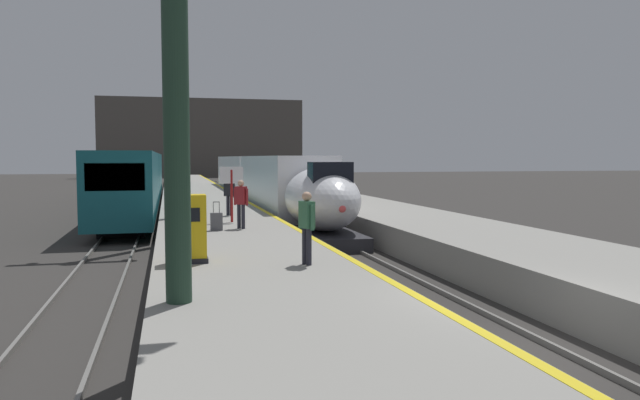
# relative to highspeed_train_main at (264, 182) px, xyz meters

# --- Properties ---
(ground_plane) EXTENTS (260.00, 260.00, 0.00)m
(ground_plane) POSITION_rel_highspeed_train_main_xyz_m (0.00, -29.87, -1.93)
(ground_plane) COLOR #33302D
(platform_left) EXTENTS (4.80, 110.00, 1.05)m
(platform_left) POSITION_rel_highspeed_train_main_xyz_m (-4.05, -5.12, -1.40)
(platform_left) COLOR gray
(platform_left) RESTS_ON ground
(platform_right) EXTENTS (4.80, 110.00, 1.05)m
(platform_right) POSITION_rel_highspeed_train_main_xyz_m (4.05, -5.12, -1.40)
(platform_right) COLOR gray
(platform_right) RESTS_ON ground
(platform_left_safety_stripe) EXTENTS (0.20, 107.80, 0.01)m
(platform_left_safety_stripe) POSITION_rel_highspeed_train_main_xyz_m (-1.77, -5.12, -0.88)
(platform_left_safety_stripe) COLOR yellow
(platform_left_safety_stripe) RESTS_ON platform_left
(rail_main_left) EXTENTS (0.08, 110.00, 0.12)m
(rail_main_left) POSITION_rel_highspeed_train_main_xyz_m (-0.75, -2.37, -1.87)
(rail_main_left) COLOR slate
(rail_main_left) RESTS_ON ground
(rail_main_right) EXTENTS (0.08, 110.00, 0.12)m
(rail_main_right) POSITION_rel_highspeed_train_main_xyz_m (0.75, -2.37, -1.87)
(rail_main_right) COLOR slate
(rail_main_right) RESTS_ON ground
(rail_secondary_left) EXTENTS (0.08, 110.00, 0.12)m
(rail_secondary_left) POSITION_rel_highspeed_train_main_xyz_m (-8.85, -2.37, -1.87)
(rail_secondary_left) COLOR slate
(rail_secondary_left) RESTS_ON ground
(rail_secondary_right) EXTENTS (0.08, 110.00, 0.12)m
(rail_secondary_right) POSITION_rel_highspeed_train_main_xyz_m (-7.35, -2.37, -1.87)
(rail_secondary_right) COLOR slate
(rail_secondary_right) RESTS_ON ground
(highspeed_train_main) EXTENTS (2.92, 37.80, 3.60)m
(highspeed_train_main) POSITION_rel_highspeed_train_main_xyz_m (0.00, 0.00, 0.00)
(highspeed_train_main) COLOR silver
(highspeed_train_main) RESTS_ON ground
(regional_train_adjacent) EXTENTS (2.85, 36.60, 3.80)m
(regional_train_adjacent) POSITION_rel_highspeed_train_main_xyz_m (-8.10, 4.13, 0.20)
(regional_train_adjacent) COLOR #145660
(regional_train_adjacent) RESTS_ON ground
(station_column_mid) EXTENTS (4.00, 0.68, 10.20)m
(station_column_mid) POSITION_rel_highspeed_train_main_xyz_m (-5.90, -13.91, 5.18)
(station_column_mid) COLOR #1E3828
(station_column_mid) RESTS_ON platform_left
(passenger_near_edge) EXTENTS (0.47, 0.41, 1.69)m
(passenger_near_edge) POSITION_rel_highspeed_train_main_xyz_m (-3.62, -18.22, 0.11)
(passenger_near_edge) COLOR #23232D
(passenger_near_edge) RESTS_ON platform_left
(passenger_mid_platform) EXTENTS (0.34, 0.54, 1.69)m
(passenger_mid_platform) POSITION_rel_highspeed_train_main_xyz_m (-2.97, -25.75, 0.11)
(passenger_mid_platform) COLOR #23232D
(passenger_mid_platform) RESTS_ON platform_left
(passenger_far_waiting) EXTENTS (0.44, 0.42, 1.69)m
(passenger_far_waiting) POSITION_rel_highspeed_train_main_xyz_m (-3.55, -13.31, 0.11)
(passenger_far_waiting) COLOR #23232D
(passenger_far_waiting) RESTS_ON platform_left
(rolling_suitcase) EXTENTS (0.40, 0.22, 0.98)m
(rolling_suitcase) POSITION_rel_highspeed_train_main_xyz_m (-4.49, -18.56, -0.57)
(rolling_suitcase) COLOR #4C4C51
(rolling_suitcase) RESTS_ON platform_left
(ticket_machine_yellow) EXTENTS (0.76, 0.62, 1.60)m
(ticket_machine_yellow) POSITION_rel_highspeed_train_main_xyz_m (-5.55, -24.77, -0.14)
(ticket_machine_yellow) COLOR yellow
(ticket_machine_yellow) RESTS_ON platform_left
(departure_info_board) EXTENTS (0.90, 0.10, 2.12)m
(departure_info_board) POSITION_rel_highspeed_train_main_xyz_m (-3.71, -15.97, 0.63)
(departure_info_board) COLOR maroon
(departure_info_board) RESTS_ON platform_left
(terminus_back_wall) EXTENTS (36.00, 2.00, 14.00)m
(terminus_back_wall) POSITION_rel_highspeed_train_main_xyz_m (0.00, 72.13, 5.07)
(terminus_back_wall) COLOR #4C4742
(terminus_back_wall) RESTS_ON ground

